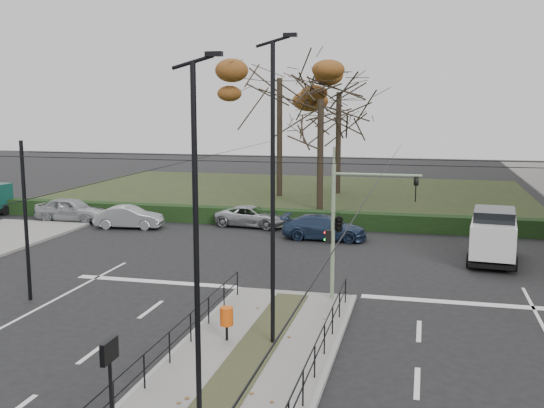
{
  "coord_description": "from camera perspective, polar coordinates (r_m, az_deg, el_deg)",
  "views": [
    {
      "loc": [
        4.68,
        -18.33,
        7.3
      ],
      "look_at": [
        -1.23,
        6.17,
        3.33
      ],
      "focal_mm": 42.0,
      "sensor_mm": 36.0,
      "label": 1
    }
  ],
  "objects": [
    {
      "name": "ground",
      "position": [
        20.28,
        -0.74,
        -12.15
      ],
      "size": [
        140.0,
        140.0,
        0.0
      ],
      "primitive_type": "plane",
      "color": "black",
      "rests_on": "ground"
    },
    {
      "name": "median_island",
      "position": [
        18.02,
        -2.77,
        -14.71
      ],
      "size": [
        4.4,
        15.0,
        0.14
      ],
      "primitive_type": "cube",
      "color": "slate",
      "rests_on": "ground"
    },
    {
      "name": "park",
      "position": [
        51.96,
        1.56,
        0.93
      ],
      "size": [
        38.0,
        26.0,
        0.1
      ],
      "primitive_type": "cube",
      "color": "#243118",
      "rests_on": "ground"
    },
    {
      "name": "hedge",
      "position": [
        39.04,
        -2.53,
        -1.09
      ],
      "size": [
        38.0,
        1.0,
        1.0
      ],
      "primitive_type": "cube",
      "color": "black",
      "rests_on": "ground"
    },
    {
      "name": "median_railing",
      "position": [
        17.59,
        -2.88,
        -12.14
      ],
      "size": [
        4.14,
        13.24,
        0.92
      ],
      "color": "black",
      "rests_on": "median_island"
    },
    {
      "name": "catenary",
      "position": [
        20.86,
        0.34,
        -1.77
      ],
      "size": [
        20.0,
        34.0,
        6.0
      ],
      "color": "black",
      "rests_on": "ground"
    },
    {
      "name": "traffic_light",
      "position": [
        23.31,
        6.21,
        -1.52
      ],
      "size": [
        3.44,
        1.95,
        5.06
      ],
      "color": "gray",
      "rests_on": "median_island"
    },
    {
      "name": "litter_bin",
      "position": [
        19.72,
        -4.09,
        -10.06
      ],
      "size": [
        0.41,
        0.41,
        1.05
      ],
      "color": "black",
      "rests_on": "median_island"
    },
    {
      "name": "info_panel",
      "position": [
        13.95,
        -14.36,
        -13.68
      ],
      "size": [
        0.13,
        0.62,
        2.37
      ],
      "color": "black",
      "rests_on": "median_island"
    },
    {
      "name": "streetlamp_median_near",
      "position": [
        13.45,
        -6.74,
        -3.98
      ],
      "size": [
        0.68,
        0.14,
        8.2
      ],
      "color": "black",
      "rests_on": "median_island"
    },
    {
      "name": "streetlamp_median_far",
      "position": [
        18.58,
        0.13,
        1.16
      ],
      "size": [
        0.76,
        0.16,
        9.13
      ],
      "color": "black",
      "rests_on": "median_island"
    },
    {
      "name": "parked_car_first",
      "position": [
        41.78,
        -17.58,
        -0.48
      ],
      "size": [
        4.46,
        1.82,
        1.52
      ],
      "primitive_type": "imported",
      "rotation": [
        0.0,
        0.0,
        1.58
      ],
      "color": "#939599",
      "rests_on": "ground"
    },
    {
      "name": "parked_car_second",
      "position": [
        38.66,
        -12.69,
        -1.16
      ],
      "size": [
        4.13,
        1.87,
        1.32
      ],
      "primitive_type": "imported",
      "rotation": [
        0.0,
        0.0,
        1.69
      ],
      "color": "#939599",
      "rests_on": "ground"
    },
    {
      "name": "parked_car_third",
      "position": [
        34.71,
        4.72,
        -2.1
      ],
      "size": [
        4.6,
        1.9,
        1.33
      ],
      "primitive_type": "imported",
      "rotation": [
        0.0,
        0.0,
        1.56
      ],
      "color": "#21314D",
      "rests_on": "ground"
    },
    {
      "name": "parked_car_fourth",
      "position": [
        38.27,
        -1.78,
        -1.12
      ],
      "size": [
        4.6,
        2.5,
        1.22
      ],
      "primitive_type": "imported",
      "rotation": [
        0.0,
        0.0,
        1.46
      ],
      "color": "#939599",
      "rests_on": "ground"
    },
    {
      "name": "white_van",
      "position": [
        31.37,
        19.22,
        -2.6
      ],
      "size": [
        2.54,
        4.88,
        2.49
      ],
      "color": "silver",
      "rests_on": "ground"
    },
    {
      "name": "rust_tree",
      "position": [
        50.07,
        0.69,
        11.22
      ],
      "size": [
        9.32,
        9.32,
        12.08
      ],
      "color": "black",
      "rests_on": "park"
    },
    {
      "name": "bare_tree_center",
      "position": [
        51.85,
        6.02,
        9.3
      ],
      "size": [
        8.26,
        8.26,
        10.82
      ],
      "color": "black",
      "rests_on": "park"
    },
    {
      "name": "bare_tree_near",
      "position": [
        43.43,
        4.4,
        8.65
      ],
      "size": [
        5.95,
        5.95,
        10.03
      ],
      "color": "black",
      "rests_on": "park"
    }
  ]
}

